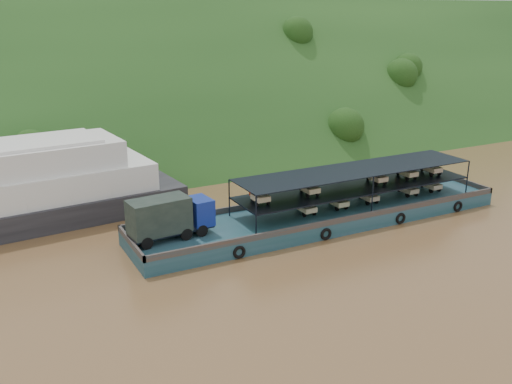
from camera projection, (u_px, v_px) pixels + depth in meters
name	position (u px, v px, depth m)	size (l,w,h in m)	color
ground	(293.00, 234.00, 48.78)	(160.00, 160.00, 0.00)	brown
hillside	(159.00, 147.00, 79.16)	(140.00, 28.00, 28.00)	#163413
cargo_barge	(311.00, 213.00, 50.41)	(35.00, 7.18, 4.58)	#123A40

